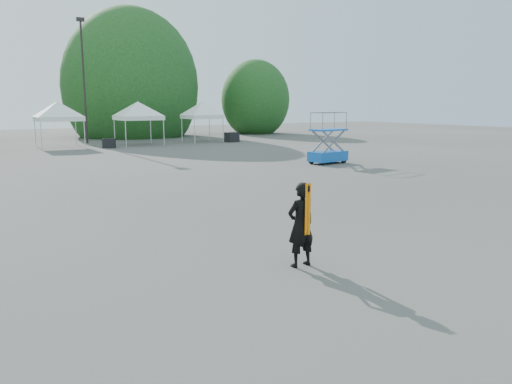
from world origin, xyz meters
TOP-DOWN VIEW (x-y plane):
  - ground at (0.00, 0.00)m, footprint 120.00×120.00m
  - light_pole_east at (3.00, 32.00)m, footprint 0.60×0.25m
  - tree_mid_e at (9.00, 39.00)m, footprint 5.12×5.12m
  - tree_far_e at (22.00, 37.00)m, footprint 3.84×3.84m
  - tent_e at (0.35, 28.76)m, footprint 4.37×4.37m
  - tent_f at (6.02, 27.99)m, footprint 4.45×4.45m
  - tent_g at (11.74, 28.69)m, footprint 3.96×3.96m
  - man at (-0.74, -2.31)m, footprint 0.62×0.42m
  - scissor_lift at (10.70, 10.83)m, footprint 2.21×1.32m
  - crate_mid at (3.29, 26.51)m, footprint 1.08×0.97m
  - crate_east at (13.69, 27.07)m, footprint 1.16×0.98m

SIDE VIEW (x-z plane):
  - ground at x=0.00m, z-range 0.00..0.00m
  - crate_mid at x=3.29m, z-range 0.00..0.69m
  - crate_east at x=13.69m, z-range 0.00..0.80m
  - man at x=-0.74m, z-range 0.00..1.66m
  - scissor_lift at x=10.70m, z-range 0.01..2.71m
  - tent_g at x=11.74m, z-range 1.12..5.00m
  - tent_e at x=0.35m, z-range 1.12..5.00m
  - tent_f at x=6.02m, z-range 1.12..5.00m
  - tree_far_e at x=22.00m, z-range 0.70..6.55m
  - tree_mid_e at x=9.00m, z-range 0.94..8.74m
  - light_pole_east at x=3.00m, z-range 0.62..10.42m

